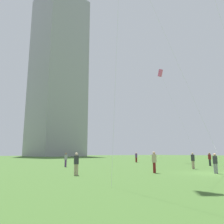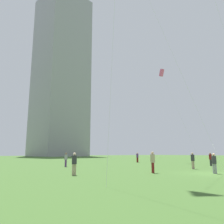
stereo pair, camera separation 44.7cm
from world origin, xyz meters
name	(u,v)px [view 1 (the left image)]	position (x,y,z in m)	size (l,w,h in m)	color
ground	(213,173)	(0.00, 0.00, 0.00)	(280.00, 280.00, 0.00)	#3D6028
person_standing_0	(76,162)	(-10.08, 5.19, 1.00)	(0.38, 0.38, 1.73)	tan
person_standing_1	(136,157)	(9.74, 20.91, 1.05)	(0.40, 0.40, 1.81)	maroon
person_standing_2	(215,162)	(0.17, -0.21, 0.97)	(0.37, 0.37, 1.67)	gray
person_standing_3	(210,158)	(10.26, 6.57, 1.01)	(0.39, 0.39, 1.75)	#2D2D33
person_standing_4	(66,159)	(-6.46, 15.58, 0.99)	(0.38, 0.38, 1.72)	#593372
person_standing_5	(154,161)	(-3.68, 3.11, 1.05)	(0.40, 0.40, 1.81)	maroon
person_standing_6	(193,159)	(3.39, 4.27, 1.00)	(0.39, 0.39, 1.74)	tan
kite_flying_0	(160,73)	(15.50, 19.45, 17.98)	(1.94, 7.11, 18.82)	silver
distant_highrise_1	(58,74)	(26.35, 105.90, 45.85)	(24.86, 24.02, 91.71)	#939399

